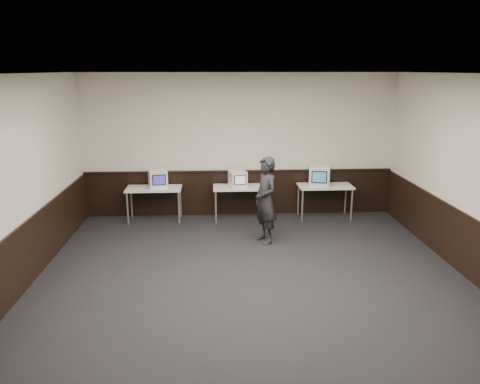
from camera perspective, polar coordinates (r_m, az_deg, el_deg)
name	(u,v)px	position (r m, az deg, el deg)	size (l,w,h in m)	color
floor	(254,292)	(7.21, 1.74, -12.15)	(8.00, 8.00, 0.00)	black
ceiling	(256,74)	(6.43, 1.96, 14.21)	(8.00, 8.00, 0.00)	white
back_wall	(239,146)	(10.55, -0.07, 5.69)	(7.00, 7.00, 0.00)	silver
front_wall	(314,358)	(2.98, 9.03, -19.31)	(7.00, 7.00, 0.00)	silver
left_wall	(2,193)	(7.23, -26.98, -0.16)	(8.00, 8.00, 0.00)	silver
wainscot_back	(239,193)	(10.76, -0.07, -0.12)	(6.98, 0.04, 1.00)	black
wainscot_left	(14,267)	(7.55, -25.87, -8.25)	(0.04, 7.98, 1.00)	black
wainscot_rail	(240,171)	(10.62, -0.06, 2.56)	(6.98, 0.06, 0.04)	black
desk_left	(154,191)	(10.42, -10.44, 0.15)	(1.20, 0.60, 0.75)	silver
desk_center	(240,190)	(10.35, 0.05, 0.30)	(1.20, 0.60, 0.75)	silver
desk_right	(325,188)	(10.62, 10.34, 0.44)	(1.20, 0.60, 0.75)	silver
emac_left	(158,179)	(10.36, -9.98, 1.59)	(0.47, 0.48, 0.39)	white
emac_center	(238,179)	(10.27, -0.27, 1.61)	(0.43, 0.44, 0.35)	white
emac_right	(320,176)	(10.51, 9.69, 1.97)	(0.55, 0.57, 0.45)	white
person	(266,200)	(8.92, 3.15, -1.02)	(0.61, 0.40, 1.68)	black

